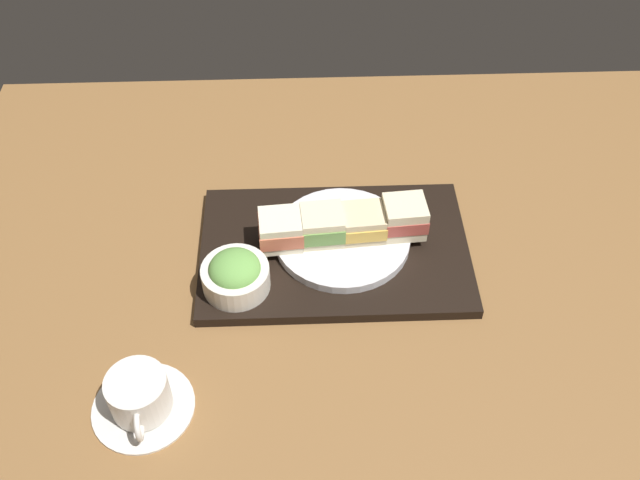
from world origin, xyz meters
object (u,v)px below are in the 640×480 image
(sandwich_inner_far, at_px, (322,225))
(sandwich_farmost, at_px, (281,229))
(sandwich_nearmost, at_px, (404,217))
(sandwich_inner_near, at_px, (363,223))
(salad_bowl, at_px, (235,274))
(sandwich_plate, at_px, (342,238))
(coffee_cup, at_px, (140,397))

(sandwich_inner_far, distance_m, sandwich_farmost, 0.07)
(sandwich_nearmost, height_order, sandwich_inner_near, sandwich_nearmost)
(sandwich_inner_near, xyz_separation_m, sandwich_farmost, (0.13, 0.01, 0.00))
(salad_bowl, bearing_deg, sandwich_nearmost, -160.33)
(sandwich_plate, bearing_deg, sandwich_inner_far, 4.73)
(sandwich_plate, distance_m, sandwich_inner_near, 0.05)
(sandwich_plate, bearing_deg, coffee_cup, 44.58)
(salad_bowl, bearing_deg, sandwich_inner_far, -147.94)
(sandwich_inner_near, bearing_deg, coffee_cup, 41.76)
(sandwich_plate, bearing_deg, sandwich_inner_near, -175.27)
(sandwich_inner_far, height_order, sandwich_farmost, same)
(sandwich_plate, xyz_separation_m, salad_bowl, (0.17, 0.09, 0.02))
(sandwich_plate, xyz_separation_m, coffee_cup, (0.29, 0.29, 0.00))
(sandwich_nearmost, height_order, sandwich_inner_far, sandwich_nearmost)
(sandwich_nearmost, height_order, sandwich_farmost, sandwich_nearmost)
(sandwich_inner_far, distance_m, coffee_cup, 0.38)
(sandwich_plate, height_order, salad_bowl, salad_bowl)
(sandwich_plate, height_order, sandwich_inner_far, sandwich_inner_far)
(sandwich_inner_near, bearing_deg, sandwich_plate, 4.73)
(sandwich_inner_far, bearing_deg, sandwich_farmost, 4.73)
(sandwich_plate, height_order, sandwich_nearmost, sandwich_nearmost)
(sandwich_inner_far, bearing_deg, sandwich_plate, -175.27)
(sandwich_inner_near, xyz_separation_m, sandwich_inner_far, (0.07, 0.01, 0.00))
(sandwich_farmost, bearing_deg, sandwich_plate, -175.27)
(sandwich_inner_near, xyz_separation_m, salad_bowl, (0.20, 0.09, -0.01))
(coffee_cup, bearing_deg, sandwich_inner_near, -138.24)
(sandwich_inner_far, xyz_separation_m, salad_bowl, (0.14, 0.08, -0.01))
(sandwich_plate, distance_m, salad_bowl, 0.19)
(salad_bowl, bearing_deg, sandwich_farmost, -131.08)
(sandwich_farmost, relative_size, coffee_cup, 0.52)
(sandwich_inner_near, xyz_separation_m, coffee_cup, (0.32, 0.29, -0.03))
(sandwich_plate, bearing_deg, sandwich_nearmost, -175.27)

